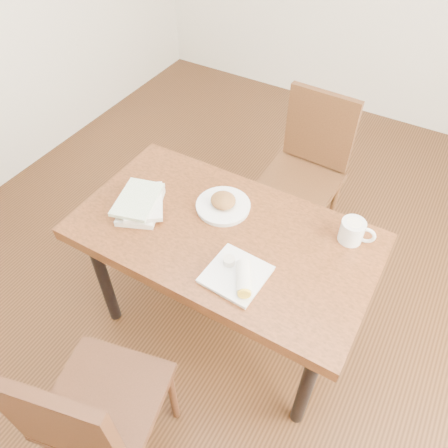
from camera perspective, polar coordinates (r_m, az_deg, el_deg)
The scene contains 9 objects.
ground at distance 2.49m, azimuth -0.00°, elevation -12.87°, with size 4.00×5.00×0.01m, color #472814.
room_walls at distance 1.37m, azimuth -0.00°, elevation 24.80°, with size 4.02×5.02×2.80m.
table at distance 1.94m, azimuth -0.00°, elevation -2.76°, with size 1.30×0.73×0.75m.
chair_near at distance 1.76m, azimuth -17.07°, elevation -22.57°, with size 0.50×0.50×0.95m.
chair_far at distance 2.59m, azimuth 10.85°, elevation 7.69°, with size 0.44×0.44×0.95m.
plate_scone at distance 1.97m, azimuth -0.11°, elevation 2.64°, with size 0.25×0.25×0.08m.
coffee_mug at distance 1.89m, azimuth 16.51°, elevation -0.88°, with size 0.15×0.10×0.10m.
plate_burrito at distance 1.70m, azimuth 1.88°, elevation -6.73°, with size 0.24×0.24×0.08m.
book_stack at distance 1.99m, azimuth -10.80°, elevation 2.69°, with size 0.28×0.30×0.07m.
Camera 1 is at (0.64, -1.10, 2.14)m, focal length 35.00 mm.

